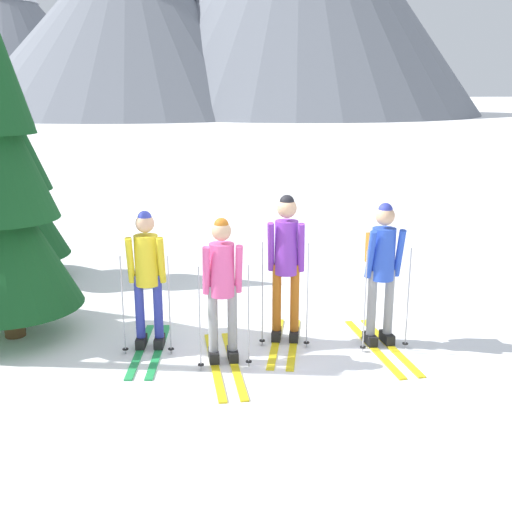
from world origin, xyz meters
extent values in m
plane|color=white|center=(0.00, 0.00, 0.00)|extent=(400.00, 400.00, 0.00)
cube|color=green|center=(-1.10, 0.04, 0.01)|extent=(0.28, 1.60, 0.02)
cube|color=green|center=(-1.32, 0.07, 0.01)|extent=(0.28, 1.60, 0.02)
cube|color=black|center=(-1.09, 0.14, 0.08)|extent=(0.14, 0.27, 0.12)
cylinder|color=#2D389E|center=(-1.09, 0.14, 0.52)|extent=(0.11, 0.11, 0.80)
cube|color=black|center=(-1.30, 0.17, 0.08)|extent=(0.14, 0.27, 0.12)
cylinder|color=#2D389E|center=(-1.30, 0.17, 0.52)|extent=(0.11, 0.11, 0.80)
cylinder|color=yellow|center=(-1.20, 0.15, 1.10)|extent=(0.28, 0.28, 0.60)
sphere|color=tan|center=(-1.20, 0.15, 1.54)|extent=(0.22, 0.22, 0.22)
sphere|color=#2D389E|center=(-1.20, 0.15, 1.61)|extent=(0.16, 0.16, 0.16)
cylinder|color=yellow|center=(-1.02, 0.07, 1.12)|extent=(0.10, 0.20, 0.57)
cylinder|color=yellow|center=(-1.38, 0.12, 1.12)|extent=(0.10, 0.20, 0.57)
cylinder|color=#A5A5AD|center=(-0.95, -0.06, 0.60)|extent=(0.02, 0.02, 1.20)
cylinder|color=black|center=(-0.95, -0.06, 0.06)|extent=(0.07, 0.07, 0.01)
cylinder|color=#A5A5AD|center=(-1.49, 0.01, 0.60)|extent=(0.02, 0.02, 1.20)
cylinder|color=black|center=(-1.49, 0.01, 0.06)|extent=(0.07, 0.07, 0.01)
cube|color=yellow|center=(-0.24, -0.45, 0.01)|extent=(0.13, 1.80, 0.02)
cube|color=yellow|center=(-0.46, -0.46, 0.01)|extent=(0.13, 1.80, 0.02)
cube|color=black|center=(-0.24, -0.35, 0.08)|extent=(0.12, 0.26, 0.12)
cylinder|color=gray|center=(-0.24, -0.35, 0.52)|extent=(0.11, 0.11, 0.80)
cube|color=black|center=(-0.46, -0.36, 0.08)|extent=(0.12, 0.26, 0.12)
cylinder|color=gray|center=(-0.46, -0.36, 0.52)|extent=(0.11, 0.11, 0.80)
cylinder|color=#E55193|center=(-0.35, -0.36, 1.10)|extent=(0.28, 0.28, 0.60)
sphere|color=tan|center=(-0.35, -0.36, 1.54)|extent=(0.22, 0.22, 0.22)
sphere|color=#B76019|center=(-0.35, -0.36, 1.61)|extent=(0.16, 0.16, 0.16)
cylinder|color=#E55193|center=(-0.17, -0.41, 1.12)|extent=(0.08, 0.20, 0.57)
cylinder|color=#E55193|center=(-0.53, -0.42, 1.12)|extent=(0.08, 0.20, 0.57)
cylinder|color=#A5A5AD|center=(-0.08, -0.53, 0.60)|extent=(0.02, 0.02, 1.20)
cylinder|color=black|center=(-0.08, -0.53, 0.06)|extent=(0.07, 0.07, 0.01)
cylinder|color=#A5A5AD|center=(-0.62, -0.54, 0.60)|extent=(0.02, 0.02, 1.20)
cylinder|color=black|center=(-0.62, -0.54, 0.06)|extent=(0.07, 0.07, 0.01)
cube|color=black|center=(-0.36, -0.19, 1.13)|extent=(0.26, 0.17, 0.36)
cube|color=yellow|center=(0.54, 0.03, 0.01)|extent=(0.47, 1.54, 0.02)
cube|color=yellow|center=(0.33, 0.09, 0.01)|extent=(0.47, 1.54, 0.02)
cube|color=black|center=(0.57, 0.13, 0.08)|extent=(0.17, 0.28, 0.12)
cylinder|color=#B76019|center=(0.57, 0.13, 0.56)|extent=(0.11, 0.11, 0.87)
cube|color=black|center=(0.36, 0.18, 0.08)|extent=(0.17, 0.28, 0.12)
cylinder|color=#B76019|center=(0.36, 0.18, 0.56)|extent=(0.11, 0.11, 0.87)
cylinder|color=purple|center=(0.46, 0.16, 1.20)|extent=(0.28, 0.28, 0.65)
sphere|color=tan|center=(0.46, 0.16, 1.68)|extent=(0.24, 0.24, 0.24)
sphere|color=black|center=(0.46, 0.16, 1.75)|extent=(0.18, 0.18, 0.18)
cylinder|color=purple|center=(0.62, 0.05, 1.22)|extent=(0.13, 0.22, 0.62)
cylinder|color=purple|center=(0.27, 0.14, 1.22)|extent=(0.13, 0.22, 0.62)
cylinder|color=#A5A5AD|center=(0.68, -0.08, 0.65)|extent=(0.02, 0.02, 1.31)
cylinder|color=black|center=(0.68, -0.08, 0.06)|extent=(0.07, 0.07, 0.01)
cylinder|color=#A5A5AD|center=(0.16, 0.05, 0.65)|extent=(0.02, 0.02, 1.31)
cylinder|color=black|center=(0.16, 0.05, 0.06)|extent=(0.07, 0.07, 0.01)
cube|color=yellow|center=(1.69, -0.20, 0.01)|extent=(0.21, 1.76, 0.02)
cube|color=yellow|center=(1.47, -0.22, 0.01)|extent=(0.21, 1.76, 0.02)
cube|color=black|center=(1.69, -0.10, 0.08)|extent=(0.13, 0.27, 0.12)
cylinder|color=gray|center=(1.69, -0.10, 0.54)|extent=(0.11, 0.11, 0.84)
cube|color=black|center=(1.47, -0.12, 0.08)|extent=(0.13, 0.27, 0.12)
cylinder|color=gray|center=(1.47, -0.12, 0.54)|extent=(0.11, 0.11, 0.84)
cylinder|color=blue|center=(1.58, -0.11, 1.15)|extent=(0.28, 0.28, 0.63)
sphere|color=tan|center=(1.58, -0.11, 1.61)|extent=(0.23, 0.23, 0.23)
sphere|color=#2D389E|center=(1.58, -0.11, 1.68)|extent=(0.17, 0.17, 0.17)
cylinder|color=blue|center=(1.76, -0.16, 1.17)|extent=(0.09, 0.21, 0.60)
cylinder|color=blue|center=(1.40, -0.18, 1.17)|extent=(0.09, 0.21, 0.60)
cylinder|color=#A5A5AD|center=(1.86, -0.27, 0.63)|extent=(0.02, 0.02, 1.25)
cylinder|color=black|center=(1.86, -0.27, 0.06)|extent=(0.07, 0.07, 0.01)
cylinder|color=#A5A5AD|center=(1.32, -0.31, 0.63)|extent=(0.02, 0.02, 1.25)
cylinder|color=black|center=(1.32, -0.31, 0.06)|extent=(0.07, 0.07, 0.01)
cube|color=#99661E|center=(1.56, 0.06, 1.18)|extent=(0.27, 0.18, 0.36)
cylinder|color=#51381E|center=(-3.44, 3.33, 0.40)|extent=(0.25, 0.25, 0.80)
cone|color=#14471E|center=(-3.44, 3.33, 1.25)|extent=(1.72, 1.72, 1.70)
cone|color=#14471E|center=(-3.44, 3.33, 2.32)|extent=(1.31, 1.31, 1.70)
cylinder|color=#51381E|center=(-2.91, 0.76, 0.41)|extent=(0.26, 0.26, 0.83)
cone|color=#14471E|center=(-2.91, 0.76, 1.29)|extent=(1.77, 1.77, 1.75)
cone|color=slate|center=(-22.82, 86.94, 9.72)|extent=(32.72, 32.72, 19.43)
cone|color=slate|center=(-4.90, 68.00, 10.05)|extent=(37.50, 37.50, 20.10)
camera|label=1|loc=(-0.86, -6.99, 3.05)|focal=43.95mm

